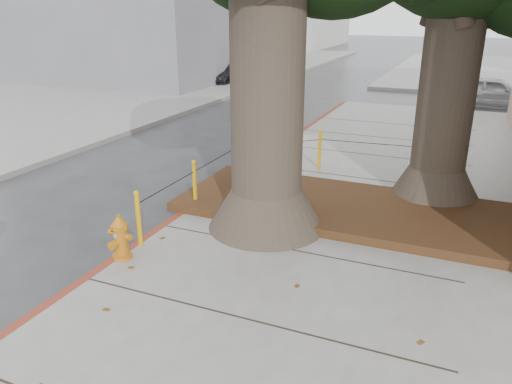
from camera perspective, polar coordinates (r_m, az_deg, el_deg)
ground at (r=6.68m, az=-5.37°, el=-14.28°), size 140.00×140.00×0.00m
sidewalk_opposite at (r=22.62m, az=-25.25°, el=9.02°), size 14.00×60.00×0.15m
curb_red at (r=9.44m, az=-8.90°, el=-3.05°), size 0.14×26.00×0.16m
planter_bed at (r=9.56m, az=10.60°, el=-1.84°), size 6.40×2.60×0.16m
bollard_ring at (r=10.32m, az=1.79°, el=2.74°), size 3.79×5.39×0.95m
fire_hydrant at (r=7.90m, az=-15.25°, el=-4.99°), size 0.38×0.35×0.72m
car_silver at (r=22.42m, az=25.49°, el=10.28°), size 3.57×1.48×1.21m
car_dark at (r=26.97m, az=-3.14°, el=13.44°), size 1.94×3.89×1.08m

